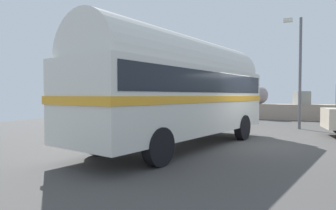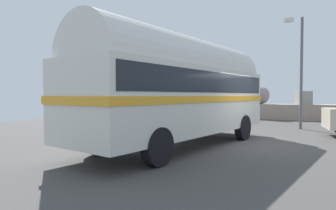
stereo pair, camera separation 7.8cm
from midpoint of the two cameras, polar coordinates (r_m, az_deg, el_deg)
ground at (r=10.71m, az=16.62°, el=-7.46°), size 32.00×26.00×0.02m
breakwater at (r=22.32m, az=20.73°, el=-0.69°), size 31.36×2.29×2.47m
vintage_coach at (r=9.66m, az=2.88°, el=3.75°), size 4.38×8.91×3.70m
lamp_post at (r=16.16m, az=24.76°, el=7.07°), size 0.89×0.27×5.68m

